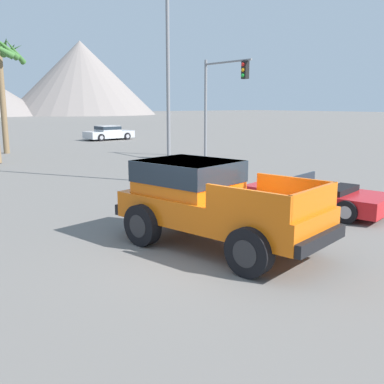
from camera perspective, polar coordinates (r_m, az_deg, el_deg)
The scene contains 7 objects.
ground_plane at distance 9.48m, azimuth 2.48°, elevation -7.81°, with size 320.00×320.00×0.00m, color slate.
orange_pickup_truck at distance 9.77m, azimuth 2.08°, elevation -0.81°, with size 2.95×5.06×1.84m.
red_convertible_car at distance 13.61m, azimuth 15.54°, elevation -0.61°, with size 2.65×4.36×1.03m.
parked_car_silver at distance 39.93m, azimuth -10.54°, elevation 7.41°, with size 4.30×2.18×1.22m.
traffic_light_main at distance 25.45m, azimuth 3.82°, elevation 12.92°, with size 0.38×3.80×5.54m.
street_lamp_post at distance 17.63m, azimuth -3.09°, elevation 17.03°, with size 0.90×0.24×8.21m.
palm_tree_tall at distance 30.78m, azimuth -23.12°, elevation 14.31°, with size 2.97×3.24×6.91m.
Camera 1 is at (-5.69, -6.93, 3.07)m, focal length 42.00 mm.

